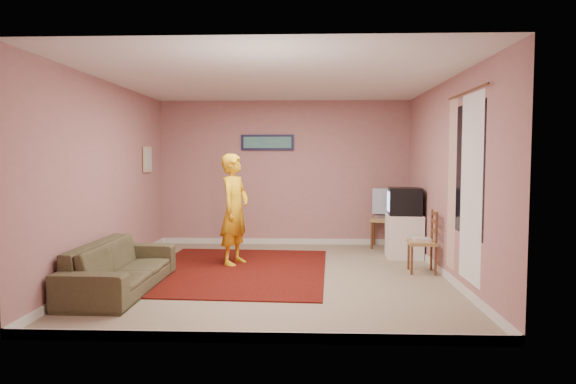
{
  "coord_description": "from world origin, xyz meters",
  "views": [
    {
      "loc": [
        0.42,
        -6.78,
        1.6
      ],
      "look_at": [
        0.14,
        0.6,
        1.09
      ],
      "focal_mm": 32.0,
      "sensor_mm": 36.0,
      "label": 1
    }
  ],
  "objects_px": {
    "chair_a": "(384,212)",
    "chair_b": "(422,235)",
    "tv_cabinet": "(404,236)",
    "person": "(235,210)",
    "crt_tv": "(404,201)",
    "sofa": "(121,266)"
  },
  "relations": [
    {
      "from": "chair_a",
      "to": "person",
      "type": "xyz_separation_m",
      "value": [
        -2.42,
        -1.5,
        0.2
      ]
    },
    {
      "from": "sofa",
      "to": "person",
      "type": "xyz_separation_m",
      "value": [
        1.15,
        1.52,
        0.53
      ]
    },
    {
      "from": "crt_tv",
      "to": "person",
      "type": "xyz_separation_m",
      "value": [
        -2.6,
        -0.6,
        -0.08
      ]
    },
    {
      "from": "crt_tv",
      "to": "chair_b",
      "type": "distance_m",
      "value": 1.09
    },
    {
      "from": "chair_a",
      "to": "chair_b",
      "type": "relative_size",
      "value": 1.18
    },
    {
      "from": "crt_tv",
      "to": "chair_a",
      "type": "distance_m",
      "value": 0.95
    },
    {
      "from": "chair_b",
      "to": "person",
      "type": "distance_m",
      "value": 2.7
    },
    {
      "from": "crt_tv",
      "to": "person",
      "type": "bearing_deg",
      "value": -162.46
    },
    {
      "from": "sofa",
      "to": "person",
      "type": "relative_size",
      "value": 1.22
    },
    {
      "from": "chair_a",
      "to": "chair_b",
      "type": "distance_m",
      "value": 1.94
    },
    {
      "from": "chair_b",
      "to": "crt_tv",
      "type": "bearing_deg",
      "value": -173.13
    },
    {
      "from": "tv_cabinet",
      "to": "person",
      "type": "distance_m",
      "value": 2.71
    },
    {
      "from": "crt_tv",
      "to": "sofa",
      "type": "xyz_separation_m",
      "value": [
        -3.74,
        -2.13,
        -0.6
      ]
    },
    {
      "from": "sofa",
      "to": "person",
      "type": "height_order",
      "value": "person"
    },
    {
      "from": "chair_a",
      "to": "chair_b",
      "type": "xyz_separation_m",
      "value": [
        0.23,
        -1.92,
        -0.1
      ]
    },
    {
      "from": "chair_a",
      "to": "person",
      "type": "distance_m",
      "value": 2.85
    },
    {
      "from": "chair_a",
      "to": "sofa",
      "type": "distance_m",
      "value": 4.69
    },
    {
      "from": "chair_b",
      "to": "chair_a",
      "type": "bearing_deg",
      "value": -169.37
    },
    {
      "from": "tv_cabinet",
      "to": "person",
      "type": "height_order",
      "value": "person"
    },
    {
      "from": "chair_a",
      "to": "crt_tv",
      "type": "bearing_deg",
      "value": -66.1
    },
    {
      "from": "crt_tv",
      "to": "person",
      "type": "distance_m",
      "value": 2.67
    },
    {
      "from": "tv_cabinet",
      "to": "sofa",
      "type": "bearing_deg",
      "value": -150.44
    }
  ]
}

